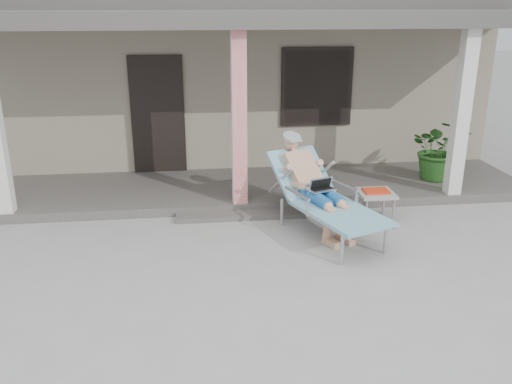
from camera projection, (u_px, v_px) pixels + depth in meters
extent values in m
plane|color=#9E9E99|center=(257.00, 275.00, 6.55)|extent=(60.00, 60.00, 0.00)
cube|color=gray|center=(221.00, 79.00, 12.14)|extent=(10.00, 5.00, 3.00)
cube|color=#474442|center=(220.00, 1.00, 11.60)|extent=(10.40, 5.40, 0.30)
cube|color=black|center=(158.00, 115.00, 9.72)|extent=(0.95, 0.06, 2.10)
cube|color=black|center=(317.00, 87.00, 9.91)|extent=(1.20, 0.06, 1.30)
cube|color=black|center=(317.00, 87.00, 9.90)|extent=(1.32, 0.05, 1.42)
cube|color=#605B56|center=(235.00, 189.00, 9.34)|extent=(10.00, 2.00, 0.15)
cube|color=red|center=(239.00, 120.00, 8.08)|extent=(0.22, 0.22, 2.61)
cube|color=silver|center=(461.00, 114.00, 8.48)|extent=(0.22, 0.22, 2.61)
cube|color=#474442|center=(233.00, 18.00, 8.41)|extent=(10.00, 2.30, 0.24)
cube|color=#605B56|center=(242.00, 215.00, 8.27)|extent=(2.00, 0.30, 0.07)
cylinder|color=#B7B7BC|center=(342.00, 250.00, 6.73)|extent=(0.05, 0.05, 0.41)
cylinder|color=#B7B7BC|center=(386.00, 239.00, 7.04)|extent=(0.05, 0.05, 0.41)
cylinder|color=#B7B7BC|center=(282.00, 212.00, 7.96)|extent=(0.05, 0.05, 0.41)
cylinder|color=#B7B7BC|center=(321.00, 204.00, 8.27)|extent=(0.05, 0.05, 0.41)
cube|color=#B7B7BC|center=(340.00, 214.00, 7.25)|extent=(1.13, 1.52, 0.03)
cube|color=#7DB8C2|center=(340.00, 213.00, 7.24)|extent=(1.25, 1.59, 0.04)
cube|color=#B7B7BC|center=(301.00, 176.00, 7.99)|extent=(0.88, 0.85, 0.55)
cube|color=#7DB8C2|center=(301.00, 174.00, 7.98)|extent=(1.01, 0.96, 0.62)
cylinder|color=#A5A5A7|center=(291.00, 137.00, 8.08)|extent=(0.35, 0.35, 0.14)
cube|color=silver|center=(320.00, 189.00, 7.58)|extent=(0.44, 0.38, 0.26)
cube|color=#A2A19D|center=(376.00, 193.00, 8.08)|extent=(0.53, 0.53, 0.04)
cylinder|color=#B7B7BC|center=(366.00, 213.00, 7.93)|extent=(0.04, 0.04, 0.40)
cylinder|color=#B7B7BC|center=(393.00, 212.00, 7.98)|extent=(0.04, 0.04, 0.40)
cylinder|color=#B7B7BC|center=(357.00, 203.00, 8.33)|extent=(0.04, 0.04, 0.40)
cylinder|color=#B7B7BC|center=(384.00, 202.00, 8.37)|extent=(0.04, 0.04, 0.40)
cube|color=red|center=(376.00, 191.00, 8.07)|extent=(0.37, 0.28, 0.03)
cube|color=black|center=(373.00, 188.00, 8.20)|extent=(0.37, 0.03, 0.04)
imported|color=#26591E|center=(439.00, 149.00, 9.44)|extent=(1.16, 1.06, 1.09)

